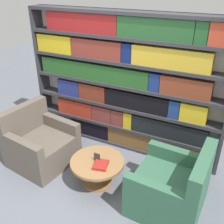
# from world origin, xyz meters

# --- Properties ---
(ground_plane) EXTENTS (14.00, 14.00, 0.00)m
(ground_plane) POSITION_xyz_m (0.00, 0.00, 0.00)
(ground_plane) COLOR slate
(bookshelf) EXTENTS (3.25, 0.30, 2.24)m
(bookshelf) POSITION_xyz_m (0.01, 1.30, 1.12)
(bookshelf) COLOR silver
(bookshelf) RESTS_ON ground_plane
(armchair_left) EXTENTS (0.96, 0.98, 0.91)m
(armchair_left) POSITION_xyz_m (-0.93, 0.25, 0.31)
(armchair_left) COLOR brown
(armchair_left) RESTS_ON ground_plane
(armchair_right) EXTENTS (0.90, 0.92, 0.91)m
(armchair_right) POSITION_xyz_m (1.16, 0.25, 0.31)
(armchair_right) COLOR #336047
(armchair_right) RESTS_ON ground_plane
(coffee_table) EXTENTS (0.75, 0.75, 0.39)m
(coffee_table) POSITION_xyz_m (0.11, 0.22, 0.28)
(coffee_table) COLOR olive
(coffee_table) RESTS_ON ground_plane
(table_sign) EXTENTS (0.09, 0.06, 0.13)m
(table_sign) POSITION_xyz_m (0.11, 0.22, 0.44)
(table_sign) COLOR black
(table_sign) RESTS_ON coffee_table
(stray_book) EXTENTS (0.23, 0.25, 0.04)m
(stray_book) POSITION_xyz_m (0.21, 0.14, 0.41)
(stray_book) COLOR maroon
(stray_book) RESTS_ON coffee_table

